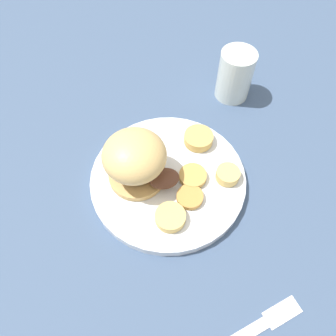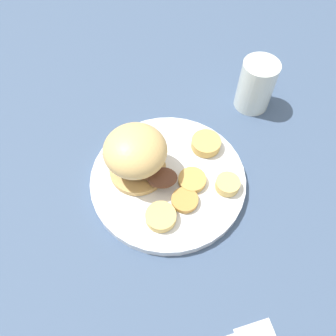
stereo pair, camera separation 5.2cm
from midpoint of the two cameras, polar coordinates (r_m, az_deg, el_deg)
The scene contains 9 objects.
ground_plane at distance 0.56m, azimuth 2.67°, elevation -2.60°, with size 4.00×4.00×0.00m, color #3D5170.
dinner_plate at distance 0.55m, azimuth 2.71°, elevation -2.07°, with size 0.26×0.26×0.02m.
sandwich at distance 0.51m, azimuth -2.58°, elevation 1.89°, with size 0.10×0.12×0.09m.
potato_round_0 at distance 0.57m, azimuth 9.22°, elevation 4.05°, with size 0.05×0.05×0.02m, color tan.
potato_round_1 at distance 0.52m, azimuth 5.82°, elevation -5.82°, with size 0.04×0.04×0.01m, color #BC8942.
potato_round_2 at distance 0.53m, azimuth 7.01°, elevation -2.31°, with size 0.05×0.05×0.01m, color tan.
potato_round_3 at distance 0.50m, azimuth 1.74°, elevation -8.73°, with size 0.05×0.05×0.01m, color #DBB766.
potato_round_4 at distance 0.54m, azimuth 13.08°, elevation -3.00°, with size 0.04×0.04×0.02m, color #DBB766.
drinking_glass at distance 0.66m, azimuth 17.34°, elevation 13.44°, with size 0.07×0.07×0.10m.
Camera 2 is at (-0.28, -0.02, 0.48)m, focal length 35.00 mm.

